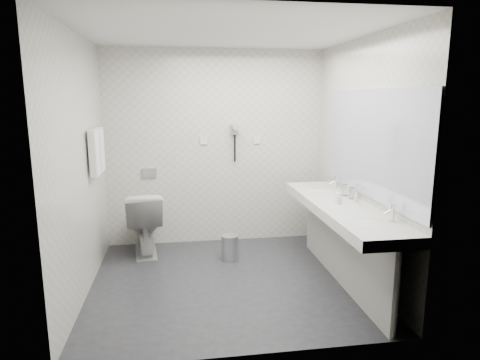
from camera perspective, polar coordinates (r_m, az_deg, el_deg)
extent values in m
plane|color=#222327|center=(4.51, -1.64, -13.64)|extent=(2.80, 2.80, 0.00)
plane|color=silver|center=(4.14, -1.85, 19.61)|extent=(2.80, 2.80, 0.00)
plane|color=beige|center=(5.43, -3.40, 4.35)|extent=(2.80, 0.00, 2.80)
plane|color=beige|center=(2.88, 1.38, -1.70)|extent=(2.80, 0.00, 2.80)
plane|color=beige|center=(4.21, -21.00, 1.67)|extent=(0.00, 2.60, 2.60)
plane|color=beige|center=(4.53, 16.15, 2.58)|extent=(0.00, 2.60, 2.60)
cube|color=silver|center=(4.33, 13.61, -3.76)|extent=(0.55, 2.20, 0.10)
cube|color=#97968F|center=(4.46, 13.66, -9.02)|extent=(0.03, 2.15, 0.75)
cylinder|color=silver|center=(3.61, 20.51, -14.39)|extent=(0.06, 0.06, 0.75)
cylinder|color=silver|center=(5.40, 9.80, -5.32)|extent=(0.06, 0.06, 0.75)
cube|color=#B2BCC6|center=(4.32, 17.21, 4.80)|extent=(0.02, 2.20, 1.05)
ellipsoid|color=silver|center=(3.75, 17.37, -5.72)|extent=(0.40, 0.31, 0.05)
ellipsoid|color=silver|center=(4.91, 10.79, -1.46)|extent=(0.40, 0.31, 0.05)
cylinder|color=silver|center=(3.81, 20.09, -4.21)|extent=(0.04, 0.04, 0.15)
cylinder|color=silver|center=(4.96, 12.95, -0.36)|extent=(0.04, 0.04, 0.15)
imported|color=white|center=(4.28, 13.33, -2.48)|extent=(0.06, 0.06, 0.11)
imported|color=white|center=(4.54, 13.36, -1.81)|extent=(0.08, 0.08, 0.09)
imported|color=white|center=(4.40, 15.59, -2.25)|extent=(0.05, 0.05, 0.11)
cylinder|color=silver|center=(4.53, 15.07, -1.75)|extent=(0.07, 0.07, 0.12)
cylinder|color=silver|center=(4.66, 14.18, -1.35)|extent=(0.08, 0.08, 0.12)
imported|color=silver|center=(5.28, -12.99, -5.64)|extent=(0.52, 0.81, 0.78)
cube|color=#B2B5BA|center=(5.44, -12.29, 0.95)|extent=(0.18, 0.02, 0.12)
cylinder|color=#B2B5BA|center=(5.01, -1.39, -9.29)|extent=(0.22, 0.22, 0.28)
cylinder|color=#B2B5BA|center=(4.96, -1.40, -7.67)|extent=(0.20, 0.20, 0.02)
cylinder|color=silver|center=(4.71, -19.26, 6.39)|extent=(0.02, 0.62, 0.02)
cube|color=silver|center=(4.59, -19.27, 3.51)|extent=(0.07, 0.24, 0.48)
cube|color=silver|center=(4.86, -18.68, 3.95)|extent=(0.07, 0.24, 0.48)
cube|color=#95959A|center=(5.40, -0.74, 7.00)|extent=(0.10, 0.04, 0.14)
cylinder|color=#95959A|center=(5.33, -0.64, 7.27)|extent=(0.08, 0.14, 0.08)
cylinder|color=black|center=(5.41, -0.71, 4.35)|extent=(0.02, 0.02, 0.35)
cube|color=silver|center=(5.39, -4.99, 5.36)|extent=(0.09, 0.02, 0.09)
cube|color=silver|center=(5.48, 2.36, 5.48)|extent=(0.09, 0.02, 0.09)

